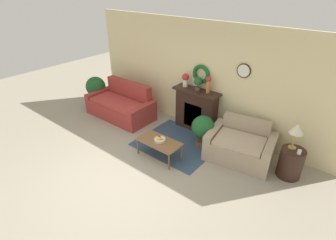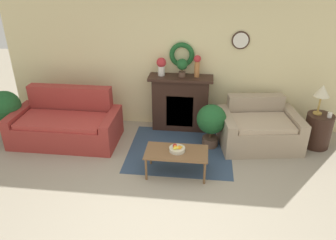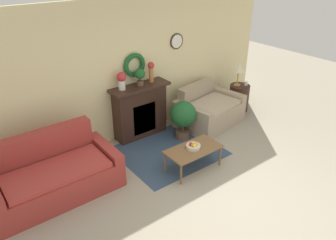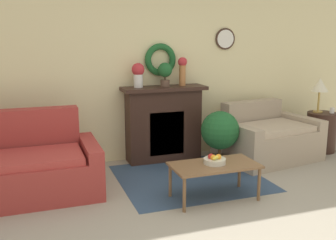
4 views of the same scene
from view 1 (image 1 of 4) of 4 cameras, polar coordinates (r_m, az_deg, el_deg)
ground_plane at (r=5.42m, az=-9.88°, el=-12.36°), size 16.00×16.00×0.00m
floor_rug at (r=6.35m, az=2.17°, el=-5.00°), size 1.80×1.61×0.01m
wall_back at (r=6.59m, az=7.25°, el=9.25°), size 6.80×0.16×2.70m
fireplace at (r=6.72m, az=6.14°, el=2.28°), size 1.20×0.41×1.09m
couch_left at (r=7.55m, az=-10.07°, el=3.15°), size 1.91×0.97×0.94m
loveseat_right at (r=5.92m, az=15.47°, el=-5.37°), size 1.51×1.18×0.82m
coffee_table at (r=5.70m, az=-1.94°, el=-4.97°), size 0.97×0.51×0.41m
fruit_bowl at (r=5.66m, az=-1.82°, el=-4.24°), size 0.25×0.25×0.11m
side_table_by_loveseat at (r=5.75m, az=25.13°, el=-8.45°), size 0.46×0.46×0.62m
table_lamp at (r=5.42m, az=26.25°, el=-1.85°), size 0.26×0.26×0.54m
mug at (r=5.48m, az=26.68°, el=-6.25°), size 0.07×0.07×0.09m
vase_on_mantel_left at (r=6.62m, az=3.82°, el=8.88°), size 0.18×0.18×0.34m
vase_on_mantel_right at (r=6.28m, az=8.78°, el=7.89°), size 0.13×0.13×0.41m
potted_plant_on_mantel at (r=6.40m, az=6.57°, el=8.15°), size 0.20×0.20×0.34m
potted_plant_floor_by_couch at (r=8.35m, az=-15.44°, el=6.86°), size 0.59×0.59×0.89m
potted_plant_floor_by_loveseat at (r=6.00m, az=7.59°, el=-1.84°), size 0.52×0.52×0.80m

